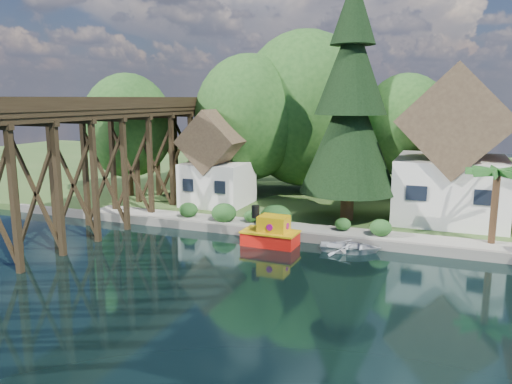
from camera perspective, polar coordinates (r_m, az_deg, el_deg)
ground at (r=25.16m, az=4.23°, el=-10.87°), size 140.00×140.00×0.00m
bank at (r=57.51m, az=14.24°, el=1.40°), size 140.00×52.00×0.50m
seawall at (r=31.81m, az=15.49°, el=-5.99°), size 60.00×0.40×0.62m
promenade at (r=32.89m, az=19.23°, el=-5.26°), size 50.00×2.60×0.06m
trestle_bridge at (r=35.96m, az=-18.22°, el=3.97°), size 4.12×44.18×9.30m
house_left at (r=38.62m, az=21.54°, el=3.87°), size 7.64×8.64×11.02m
shed at (r=41.30m, az=-4.42°, el=3.16°), size 5.09×5.40×7.85m
bg_trees at (r=44.07m, az=13.86°, el=7.87°), size 49.90×13.30×10.57m
shrubs at (r=34.57m, az=1.48°, el=-2.68°), size 15.76×2.47×1.70m
conifer at (r=35.89m, az=10.75°, el=9.65°), size 6.91×6.91×17.00m
palm_tree at (r=32.84m, az=25.87°, el=1.80°), size 4.39×4.39×4.88m
tugboat at (r=31.73m, az=1.72°, el=-4.78°), size 3.59×2.05×2.56m
boat_white_a at (r=31.07m, az=10.74°, el=-6.05°), size 4.00×3.12×0.76m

